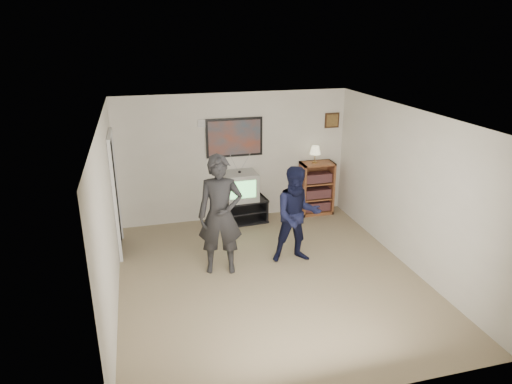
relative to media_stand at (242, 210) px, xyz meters
name	(u,v)px	position (x,y,z in m)	size (l,w,h in m)	color
room_shell	(265,194)	(-0.08, -1.88, 1.01)	(4.51, 5.00, 2.51)	#7D6A4F
media_stand	(242,210)	(0.00, 0.00, 0.00)	(0.99, 0.61, 0.47)	black
crt_television	(240,186)	(-0.04, 0.00, 0.51)	(0.64, 0.55, 0.55)	#A3A49E
bookshelf	(316,188)	(1.57, 0.05, 0.31)	(0.66, 0.38, 1.09)	brown
table_lamp	(315,154)	(1.51, 0.06, 1.02)	(0.22, 0.22, 0.34)	#F2EEB7
person_tall	(220,215)	(-0.75, -1.79, 0.70)	(0.69, 0.45, 1.88)	black
person_short	(297,215)	(0.50, -1.77, 0.56)	(0.78, 0.61, 1.60)	black
controller_left	(221,190)	(-0.69, -1.59, 1.03)	(0.03, 0.11, 0.03)	white
controller_right	(289,199)	(0.45, -1.50, 0.74)	(0.04, 0.12, 0.04)	white
poster	(234,138)	(-0.08, 0.25, 1.41)	(1.10, 0.03, 0.75)	black
air_vent	(205,123)	(-0.63, 0.25, 1.71)	(0.28, 0.02, 0.14)	white
small_picture	(332,120)	(1.92, 0.25, 1.64)	(0.30, 0.03, 0.30)	#341A10
doorway	(115,195)	(-2.31, -0.63, 0.76)	(0.03, 0.85, 2.00)	black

